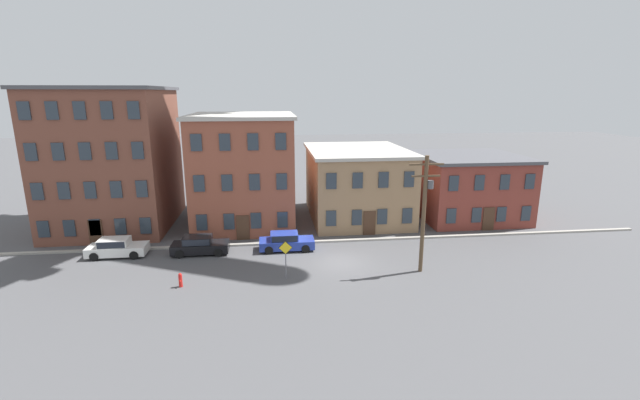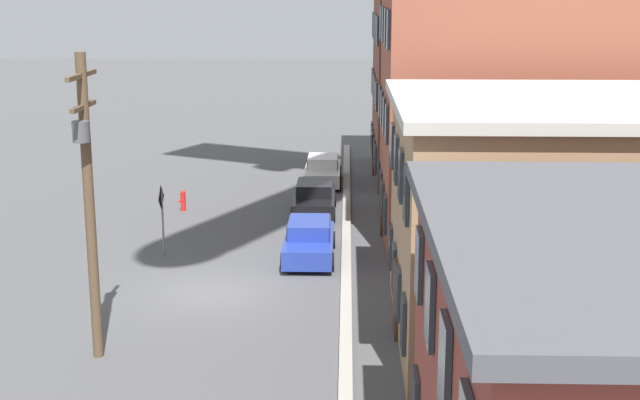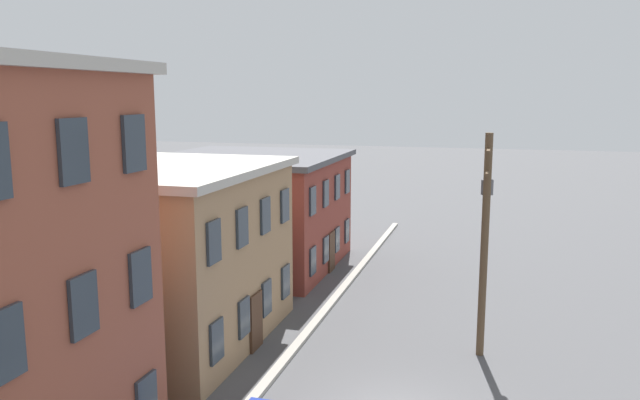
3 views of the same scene
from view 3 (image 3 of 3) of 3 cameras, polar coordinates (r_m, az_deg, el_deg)
The scene contains 4 objects.
kerb_strip at distance 21.24m, azimuth -5.74°, elevation -17.20°, with size 56.00×0.36×0.16m, color #9E998E.
apartment_far at distance 26.40m, azimuth -18.21°, elevation -4.34°, with size 9.69×12.44×6.98m.
apartment_annex at distance 35.55m, azimuth -6.31°, elevation -0.92°, with size 10.16×9.87×6.35m.
utility_pole at distance 23.51m, azimuth 14.85°, elevation -2.90°, with size 2.40×0.44×8.31m.
Camera 3 is at (-17.58, -2.64, 9.63)m, focal length 35.00 mm.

